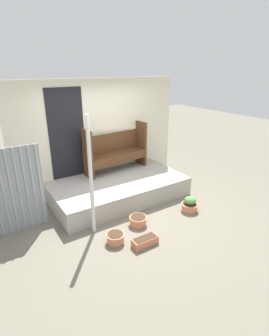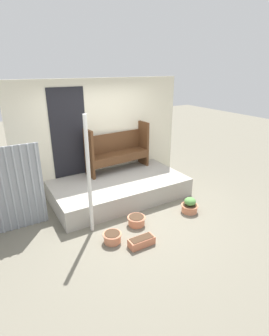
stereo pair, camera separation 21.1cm
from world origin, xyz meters
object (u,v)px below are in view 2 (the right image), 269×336
Objects in this scene: bench at (117,149)px; planter_box_rect at (142,242)px; support_post at (89,177)px; flower_pot_left at (112,237)px; flower_pot_middle at (136,220)px; flower_pot_right at (190,206)px.

bench reaches higher than planter_box_rect.
support_post is 1.11m from flower_pot_left.
bench is at bearing 49.13° from support_post.
support_post is 1.42m from planter_box_rect.
bench reaches higher than flower_pot_middle.
flower_pot_middle is (0.63, 0.24, 0.00)m from flower_pot_left.
flower_pot_right reaches higher than flower_pot_left.
flower_pot_left is (0.16, -0.51, -0.97)m from support_post.
support_post is 2.23m from flower_pot_right.
bench is at bearing 108.96° from flower_pot_right.
flower_pot_right is at bearing 2.92° from flower_pot_left.
support_post is at bearing -135.65° from bench.
bench is 2.21m from flower_pot_right.
flower_pot_middle is 0.79× the size of planter_box_rect.
bench is 2.06m from flower_pot_middle.
flower_pot_middle is at bearing 21.12° from flower_pot_left.
support_post is 2.02m from bench.
flower_pot_left and flower_pot_middle have the same top height.
flower_pot_middle is at bearing 172.84° from flower_pot_right.
planter_box_rect is at bearing -112.80° from bench.
flower_pot_middle is 0.98× the size of flower_pot_right.
bench is 2.65m from planter_box_rect.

